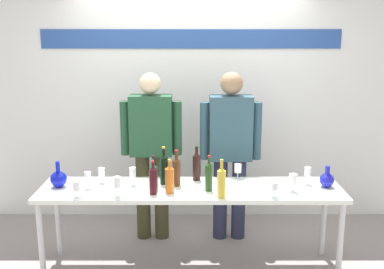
{
  "coord_description": "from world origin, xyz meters",
  "views": [
    {
      "loc": [
        0.01,
        -3.77,
        2.11
      ],
      "look_at": [
        0.0,
        0.15,
        1.2
      ],
      "focal_mm": 42.97,
      "sensor_mm": 36.0,
      "label": 1
    }
  ],
  "objects_px": {
    "decanter_blue_left": "(60,179)",
    "wine_glass_left_1": "(119,183)",
    "decanter_blue_right": "(328,180)",
    "wine_bottle_6": "(171,179)",
    "wine_glass_left_0": "(103,173)",
    "wine_glass_right_1": "(309,172)",
    "wine_bottle_2": "(165,168)",
    "wine_bottle_4": "(198,166)",
    "wine_bottle_7": "(223,182)",
    "wine_glass_left_4": "(134,173)",
    "wine_glass_right_2": "(276,187)",
    "presenter_right": "(232,146)",
    "wine_glass_left_3": "(89,177)",
    "wine_glass_right_3": "(294,179)",
    "wine_bottle_3": "(210,176)",
    "presenter_left": "(153,146)",
    "wine_glass_left_2": "(78,186)",
    "wine_bottle_1": "(155,176)",
    "display_table": "(192,194)",
    "wine_bottle_5": "(178,171)",
    "wine_bottle_0": "(154,180)",
    "wine_glass_right_0": "(239,169)"
  },
  "relations": [
    {
      "from": "decanter_blue_left",
      "to": "wine_glass_left_1",
      "type": "height_order",
      "value": "decanter_blue_left"
    },
    {
      "from": "decanter_blue_right",
      "to": "wine_bottle_6",
      "type": "xyz_separation_m",
      "value": [
        -1.36,
        -0.14,
        0.06
      ]
    },
    {
      "from": "decanter_blue_left",
      "to": "decanter_blue_right",
      "type": "relative_size",
      "value": 1.21
    },
    {
      "from": "wine_glass_left_0",
      "to": "wine_glass_right_1",
      "type": "xyz_separation_m",
      "value": [
        1.82,
        -0.03,
        0.02
      ]
    },
    {
      "from": "wine_bottle_2",
      "to": "wine_glass_right_1",
      "type": "distance_m",
      "value": 1.27
    },
    {
      "from": "wine_bottle_4",
      "to": "wine_bottle_7",
      "type": "xyz_separation_m",
      "value": [
        0.2,
        -0.44,
        0.0
      ]
    },
    {
      "from": "wine_glass_left_1",
      "to": "wine_glass_left_4",
      "type": "height_order",
      "value": "wine_glass_left_1"
    },
    {
      "from": "decanter_blue_right",
      "to": "wine_glass_right_2",
      "type": "relative_size",
      "value": 1.48
    },
    {
      "from": "presenter_right",
      "to": "wine_glass_left_0",
      "type": "xyz_separation_m",
      "value": [
        -1.18,
        -0.5,
        -0.12
      ]
    },
    {
      "from": "wine_glass_left_3",
      "to": "wine_glass_right_2",
      "type": "xyz_separation_m",
      "value": [
        1.57,
        -0.19,
        -0.01
      ]
    },
    {
      "from": "decanter_blue_left",
      "to": "wine_glass_left_1",
      "type": "bearing_deg",
      "value": -22.69
    },
    {
      "from": "wine_glass_right_3",
      "to": "wine_bottle_6",
      "type": "bearing_deg",
      "value": -178.31
    },
    {
      "from": "wine_bottle_2",
      "to": "wine_bottle_3",
      "type": "relative_size",
      "value": 1.09
    },
    {
      "from": "decanter_blue_right",
      "to": "wine_glass_right_2",
      "type": "distance_m",
      "value": 0.56
    },
    {
      "from": "decanter_blue_right",
      "to": "presenter_left",
      "type": "relative_size",
      "value": 0.11
    },
    {
      "from": "presenter_right",
      "to": "wine_glass_left_2",
      "type": "height_order",
      "value": "presenter_right"
    },
    {
      "from": "wine_glass_left_3",
      "to": "wine_bottle_2",
      "type": "bearing_deg",
      "value": 12.27
    },
    {
      "from": "wine_bottle_3",
      "to": "wine_glass_left_1",
      "type": "relative_size",
      "value": 1.84
    },
    {
      "from": "decanter_blue_right",
      "to": "wine_bottle_6",
      "type": "height_order",
      "value": "wine_bottle_6"
    },
    {
      "from": "wine_glass_left_1",
      "to": "wine_glass_left_2",
      "type": "distance_m",
      "value": 0.33
    },
    {
      "from": "decanter_blue_right",
      "to": "wine_bottle_7",
      "type": "distance_m",
      "value": 0.97
    },
    {
      "from": "wine_bottle_3",
      "to": "wine_bottle_1",
      "type": "bearing_deg",
      "value": 176.06
    },
    {
      "from": "decanter_blue_left",
      "to": "wine_glass_left_2",
      "type": "xyz_separation_m",
      "value": [
        0.22,
        -0.24,
        0.02
      ]
    },
    {
      "from": "wine_bottle_6",
      "to": "wine_bottle_7",
      "type": "bearing_deg",
      "value": -13.84
    },
    {
      "from": "wine_glass_left_4",
      "to": "wine_glass_right_2",
      "type": "height_order",
      "value": "wine_glass_left_4"
    },
    {
      "from": "decanter_blue_right",
      "to": "presenter_right",
      "type": "relative_size",
      "value": 0.11
    },
    {
      "from": "decanter_blue_left",
      "to": "presenter_left",
      "type": "height_order",
      "value": "presenter_left"
    },
    {
      "from": "display_table",
      "to": "wine_bottle_4",
      "type": "distance_m",
      "value": 0.29
    },
    {
      "from": "wine_bottle_1",
      "to": "wine_glass_right_3",
      "type": "xyz_separation_m",
      "value": [
        1.18,
        -0.06,
        -0.01
      ]
    },
    {
      "from": "decanter_blue_left",
      "to": "wine_bottle_7",
      "type": "distance_m",
      "value": 1.42
    },
    {
      "from": "decanter_blue_left",
      "to": "wine_glass_right_3",
      "type": "xyz_separation_m",
      "value": [
        2.01,
        -0.11,
        0.03
      ]
    },
    {
      "from": "wine_glass_right_3",
      "to": "wine_bottle_1",
      "type": "bearing_deg",
      "value": 177.29
    },
    {
      "from": "wine_glass_left_3",
      "to": "wine_glass_right_2",
      "type": "height_order",
      "value": "wine_glass_left_3"
    },
    {
      "from": "presenter_right",
      "to": "wine_glass_left_1",
      "type": "bearing_deg",
      "value": -140.11
    },
    {
      "from": "wine_bottle_3",
      "to": "wine_bottle_5",
      "type": "xyz_separation_m",
      "value": [
        -0.28,
        0.13,
        0.0
      ]
    },
    {
      "from": "presenter_right",
      "to": "wine_bottle_4",
      "type": "bearing_deg",
      "value": -129.83
    },
    {
      "from": "wine_bottle_0",
      "to": "wine_glass_right_0",
      "type": "bearing_deg",
      "value": 28.06
    },
    {
      "from": "presenter_left",
      "to": "wine_glass_right_1",
      "type": "relative_size",
      "value": 10.73
    },
    {
      "from": "wine_glass_left_0",
      "to": "wine_glass_right_0",
      "type": "distance_m",
      "value": 1.23
    },
    {
      "from": "wine_glass_left_2",
      "to": "wine_glass_right_3",
      "type": "height_order",
      "value": "wine_glass_right_3"
    },
    {
      "from": "wine_glass_left_0",
      "to": "wine_glass_right_0",
      "type": "relative_size",
      "value": 1.02
    },
    {
      "from": "decanter_blue_left",
      "to": "wine_bottle_0",
      "type": "bearing_deg",
      "value": -11.57
    },
    {
      "from": "wine_bottle_4",
      "to": "wine_glass_left_0",
      "type": "distance_m",
      "value": 0.85
    },
    {
      "from": "wine_glass_left_1",
      "to": "wine_glass_left_3",
      "type": "xyz_separation_m",
      "value": [
        -0.28,
        0.18,
        -0.01
      ]
    },
    {
      "from": "decanter_blue_left",
      "to": "wine_bottle_0",
      "type": "xyz_separation_m",
      "value": [
        0.84,
        -0.17,
        0.05
      ]
    },
    {
      "from": "presenter_right",
      "to": "wine_glass_right_2",
      "type": "height_order",
      "value": "presenter_right"
    },
    {
      "from": "presenter_left",
      "to": "wine_glass_left_1",
      "type": "distance_m",
      "value": 0.86
    },
    {
      "from": "wine_bottle_2",
      "to": "wine_glass_left_2",
      "type": "xyz_separation_m",
      "value": [
        -0.69,
        -0.33,
        -0.05
      ]
    },
    {
      "from": "wine_bottle_0",
      "to": "wine_glass_left_2",
      "type": "xyz_separation_m",
      "value": [
        -0.62,
        -0.07,
        -0.03
      ]
    },
    {
      "from": "presenter_left",
      "to": "wine_glass_left_1",
      "type": "xyz_separation_m",
      "value": [
        -0.21,
        -0.83,
        -0.09
      ]
    }
  ]
}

